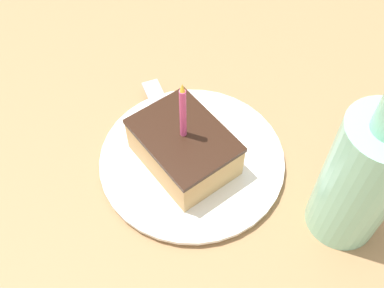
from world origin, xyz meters
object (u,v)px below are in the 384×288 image
Objects in this scene: plate at (192,159)px; cake_slice at (184,147)px; fork at (169,124)px; bottle at (363,176)px.

cake_slice is at bearing -10.45° from plate.
cake_slice is 0.72× the size of fork.
fork is (-0.02, -0.06, -0.03)m from cake_slice.
fork is at bearing -106.89° from cake_slice.
bottle is (-0.09, 0.18, 0.09)m from plate.
plate is at bearing -62.07° from bottle.
cake_slice is 0.07m from fork.
plate is 1.01× the size of bottle.
plate is at bearing 83.69° from fork.
bottle is at bearing 117.93° from plate.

